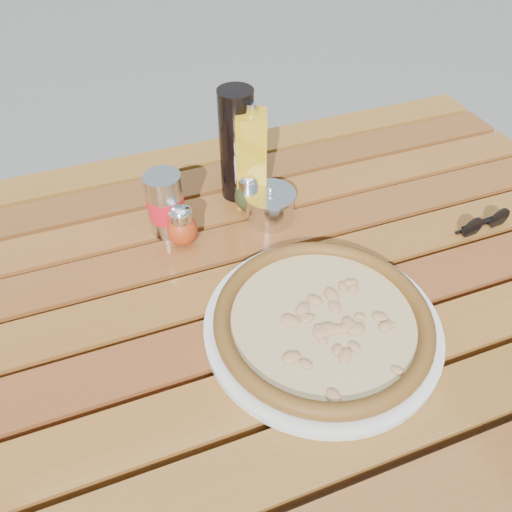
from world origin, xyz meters
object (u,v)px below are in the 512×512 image
object	(u,v)px
dark_bottle	(237,146)
soda_can	(166,204)
olive_oil_cruet	(252,160)
parmesan_tin	(270,206)
table	(260,305)
plate	(322,326)
oregano_shaker	(248,193)
pepper_shaker	(182,226)
pizza	(323,319)
sunglasses	(485,223)

from	to	relation	value
dark_bottle	soda_can	xyz separation A→B (m)	(-0.16, -0.06, -0.05)
olive_oil_cruet	parmesan_tin	distance (m)	0.09
table	dark_bottle	xyz separation A→B (m)	(0.04, 0.23, 0.19)
plate	oregano_shaker	bearing A→B (deg)	90.98
plate	parmesan_tin	distance (m)	0.28
soda_can	pepper_shaker	bearing A→B (deg)	-70.27
pizza	parmesan_tin	world-z (taller)	parmesan_tin
oregano_shaker	pizza	bearing A→B (deg)	-89.02
pizza	oregano_shaker	size ratio (longest dim) A/B	4.77
table	parmesan_tin	xyz separation A→B (m)	(0.07, 0.14, 0.11)
table	pepper_shaker	xyz separation A→B (m)	(-0.10, 0.13, 0.11)
pepper_shaker	olive_oil_cruet	distance (m)	0.18
plate	pepper_shaker	xyz separation A→B (m)	(-0.15, 0.26, 0.03)
dark_bottle	plate	bearing A→B (deg)	-88.81
oregano_shaker	soda_can	xyz separation A→B (m)	(-0.16, -0.00, 0.02)
table	sunglasses	distance (m)	0.44
pizza	pepper_shaker	size ratio (longest dim) A/B	4.77
pepper_shaker	parmesan_tin	bearing A→B (deg)	3.00
pepper_shaker	olive_oil_cruet	xyz separation A→B (m)	(0.16, 0.07, 0.06)
soda_can	olive_oil_cruet	xyz separation A→B (m)	(0.17, 0.02, 0.04)
oregano_shaker	pepper_shaker	bearing A→B (deg)	-160.78
soda_can	sunglasses	bearing A→B (deg)	-20.60
plate	sunglasses	xyz separation A→B (m)	(0.38, 0.10, 0.01)
plate	sunglasses	size ratio (longest dim) A/B	3.27
oregano_shaker	parmesan_tin	distance (m)	0.05
soda_can	pizza	bearing A→B (deg)	-62.06
pizza	parmesan_tin	xyz separation A→B (m)	(0.02, 0.27, 0.01)
plate	sunglasses	bearing A→B (deg)	15.27
olive_oil_cruet	oregano_shaker	bearing A→B (deg)	-124.69
dark_bottle	olive_oil_cruet	xyz separation A→B (m)	(0.02, -0.04, -0.01)
soda_can	parmesan_tin	world-z (taller)	soda_can
oregano_shaker	sunglasses	world-z (taller)	oregano_shaker
table	olive_oil_cruet	xyz separation A→B (m)	(0.06, 0.20, 0.17)
plate	parmesan_tin	world-z (taller)	parmesan_tin
dark_bottle	olive_oil_cruet	distance (m)	0.04
dark_bottle	parmesan_tin	size ratio (longest dim) A/B	2.29
pizza	soda_can	size ratio (longest dim) A/B	3.26
pepper_shaker	oregano_shaker	bearing A→B (deg)	19.22
oregano_shaker	sunglasses	bearing A→B (deg)	-28.50
sunglasses	parmesan_tin	bearing A→B (deg)	150.28
plate	olive_oil_cruet	xyz separation A→B (m)	(0.01, 0.33, 0.09)
olive_oil_cruet	pizza	bearing A→B (deg)	-91.44
plate	oregano_shaker	size ratio (longest dim) A/B	4.39
oregano_shaker	parmesan_tin	size ratio (longest dim) A/B	0.85
table	pepper_shaker	size ratio (longest dim) A/B	17.07
table	dark_bottle	size ratio (longest dim) A/B	6.36
table	plate	world-z (taller)	plate
oregano_shaker	olive_oil_cruet	world-z (taller)	olive_oil_cruet
plate	soda_can	distance (m)	0.35
table	sunglasses	bearing A→B (deg)	-4.21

